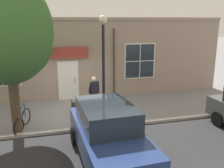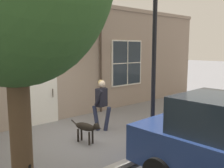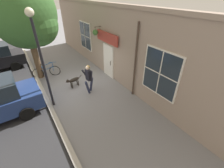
{
  "view_description": "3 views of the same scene",
  "coord_description": "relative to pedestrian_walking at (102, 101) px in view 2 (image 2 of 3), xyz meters",
  "views": [
    {
      "loc": [
        11.09,
        -1.1,
        4.22
      ],
      "look_at": [
        -0.68,
        1.94,
        1.09
      ],
      "focal_mm": 40.0,
      "sensor_mm": 36.0,
      "label": 1
    },
    {
      "loc": [
        5.73,
        -3.91,
        2.62
      ],
      "look_at": [
        -0.43,
        1.53,
        1.43
      ],
      "focal_mm": 40.0,
      "sensor_mm": 36.0,
      "label": 2
    },
    {
      "loc": [
        2.55,
        7.47,
        4.88
      ],
      "look_at": [
        -0.88,
        2.24,
        0.98
      ],
      "focal_mm": 24.0,
      "sensor_mm": 36.0,
      "label": 3
    }
  ],
  "objects": [
    {
      "name": "leaning_bicycle",
      "position": [
        1.57,
        -3.17,
        -0.6
      ],
      "size": [
        1.69,
        0.51,
        1.01
      ],
      "color": "black",
      "rests_on": "ground_plane"
    },
    {
      "name": "pedestrian_walking",
      "position": [
        0.0,
        0.0,
        0.0
      ],
      "size": [
        0.63,
        0.55,
        1.64
      ],
      "color": "#282D47",
      "rests_on": "ground_plane"
    },
    {
      "name": "street_lamp",
      "position": [
        2.04,
        0.03,
        1.94
      ],
      "size": [
        0.32,
        0.32,
        4.4
      ],
      "color": "black",
      "rests_on": "ground_plane"
    },
    {
      "name": "ground_plane",
      "position": [
        0.25,
        -0.93,
        -0.98
      ],
      "size": [
        90.0,
        90.0,
        0.0
      ],
      "primitive_type": "plane",
      "color": "gray"
    },
    {
      "name": "storefront_facade",
      "position": [
        -2.09,
        -0.93,
        1.22
      ],
      "size": [
        0.95,
        18.0,
        4.37
      ],
      "color": "gray",
      "rests_on": "ground_plane"
    },
    {
      "name": "dog_on_leash",
      "position": [
        0.56,
        -0.98,
        -0.53
      ],
      "size": [
        1.08,
        0.38,
        0.66
      ],
      "color": "black",
      "rests_on": "ground_plane"
    }
  ]
}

